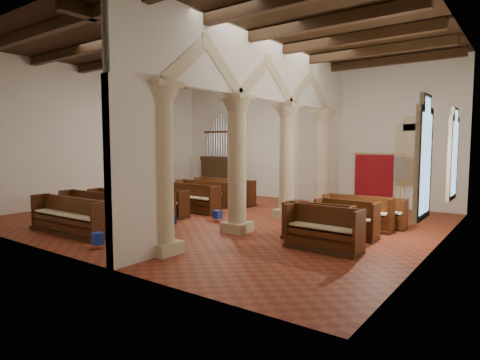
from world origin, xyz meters
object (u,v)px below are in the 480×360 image
object	(u,v)px
nave_pew_0	(68,222)
pipe_organ	(220,168)
processional_banner	(400,193)
aisle_pew_0	(323,236)
lectern	(236,185)

from	to	relation	value
nave_pew_0	pipe_organ	bearing A→B (deg)	102.72
processional_banner	aisle_pew_0	world-z (taller)	processional_banner
aisle_pew_0	processional_banner	bearing A→B (deg)	91.63
lectern	processional_banner	xyz separation A→B (m)	(8.36, -0.86, 0.23)
lectern	processional_banner	distance (m)	8.40
pipe_organ	aisle_pew_0	xyz separation A→B (m)	(9.29, -7.44, -1.00)
processional_banner	nave_pew_0	xyz separation A→B (m)	(-7.01, -9.24, -0.44)
nave_pew_0	processional_banner	bearing A→B (deg)	52.12
lectern	aisle_pew_0	distance (m)	11.08
processional_banner	aisle_pew_0	bearing A→B (deg)	-84.67
nave_pew_0	lectern	bearing A→B (deg)	96.90
nave_pew_0	aisle_pew_0	world-z (taller)	aisle_pew_0
processional_banner	nave_pew_0	bearing A→B (deg)	-120.70
lectern	nave_pew_0	xyz separation A→B (m)	(1.34, -10.10, -0.21)
lectern	nave_pew_0	size ratio (longest dim) A/B	0.43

